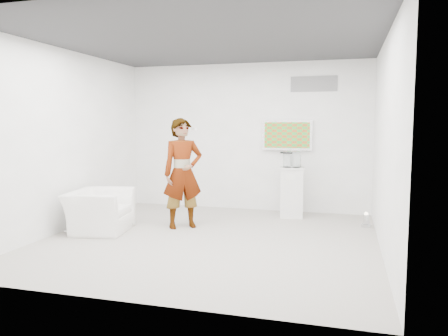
# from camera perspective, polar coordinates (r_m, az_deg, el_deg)

# --- Properties ---
(room) EXTENTS (5.01, 5.01, 3.00)m
(room) POSITION_cam_1_polar(r_m,az_deg,el_deg) (6.61, -1.88, 3.39)
(room) COLOR #A7A199
(room) RESTS_ON ground
(tv) EXTENTS (1.00, 0.08, 0.60)m
(tv) POSITION_cam_1_polar(r_m,az_deg,el_deg) (8.82, 8.25, 4.28)
(tv) COLOR silver
(tv) RESTS_ON room
(logo_decal) EXTENTS (0.90, 0.02, 0.30)m
(logo_decal) POSITION_cam_1_polar(r_m,az_deg,el_deg) (8.84, 11.65, 10.71)
(logo_decal) COLOR slate
(logo_decal) RESTS_ON room
(person) EXTENTS (0.82, 0.77, 1.87)m
(person) POSITION_cam_1_polar(r_m,az_deg,el_deg) (7.46, -5.41, -0.70)
(person) COLOR white
(person) RESTS_ON room
(armchair) EXTENTS (1.06, 1.17, 0.68)m
(armchair) POSITION_cam_1_polar(r_m,az_deg,el_deg) (7.55, -15.94, -5.41)
(armchair) COLOR white
(armchair) RESTS_ON room
(pedestal) EXTENTS (0.51, 0.51, 0.96)m
(pedestal) POSITION_cam_1_polar(r_m,az_deg,el_deg) (8.43, 8.83, -3.11)
(pedestal) COLOR white
(pedestal) RESTS_ON room
(floor_uplight) EXTENTS (0.19, 0.19, 0.25)m
(floor_uplight) POSITION_cam_1_polar(r_m,az_deg,el_deg) (7.96, 18.06, -6.48)
(floor_uplight) COLOR silver
(floor_uplight) RESTS_ON room
(vitrine) EXTENTS (0.31, 0.31, 0.31)m
(vitrine) POSITION_cam_1_polar(r_m,az_deg,el_deg) (8.36, 8.90, 1.17)
(vitrine) COLOR white
(vitrine) RESTS_ON pedestal
(console) EXTENTS (0.06, 0.15, 0.20)m
(console) POSITION_cam_1_polar(r_m,az_deg,el_deg) (8.36, 8.90, 0.80)
(console) COLOR white
(console) RESTS_ON pedestal
(wii_remote) EXTENTS (0.13, 0.14, 0.04)m
(wii_remote) POSITION_cam_1_polar(r_m,az_deg,el_deg) (7.62, -3.94, 5.10)
(wii_remote) COLOR white
(wii_remote) RESTS_ON person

